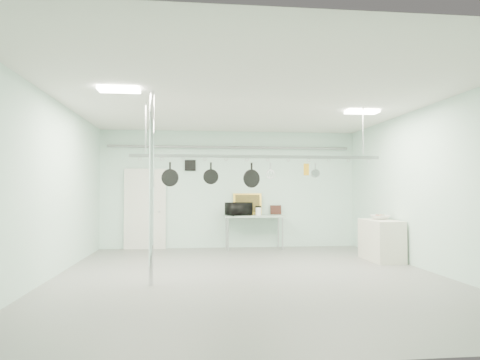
{
  "coord_description": "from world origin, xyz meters",
  "views": [
    {
      "loc": [
        -1.02,
        -7.74,
        1.53
      ],
      "look_at": [
        -0.06,
        1.0,
        1.77
      ],
      "focal_mm": 32.0,
      "sensor_mm": 36.0,
      "label": 1
    }
  ],
  "objects": [
    {
      "name": "coffee_canister",
      "position": [
        0.7,
        3.45,
        1.01
      ],
      "size": [
        0.19,
        0.19,
        0.21
      ],
      "primitive_type": "cylinder",
      "rotation": [
        0.0,
        0.0,
        0.32
      ],
      "color": "white",
      "rests_on": "prep_table"
    },
    {
      "name": "painting_large",
      "position": [
        0.46,
        3.9,
        1.2
      ],
      "size": [
        0.79,
        0.2,
        0.58
      ],
      "primitive_type": "cube",
      "rotation": [
        -0.14,
        0.0,
        -0.08
      ],
      "color": "gold",
      "rests_on": "prep_table"
    },
    {
      "name": "back_wall",
      "position": [
        0.0,
        3.99,
        1.6
      ],
      "size": [
        7.0,
        0.02,
        3.2
      ],
      "primitive_type": "cube",
      "color": "silver",
      "rests_on": "floor"
    },
    {
      "name": "fruit_cluster",
      "position": [
        3.22,
        1.59,
        0.99
      ],
      "size": [
        0.24,
        0.24,
        0.09
      ],
      "primitive_type": null,
      "color": "#B01014",
      "rests_on": "fruit_bowl"
    },
    {
      "name": "microwave",
      "position": [
        0.18,
        3.5,
        1.08
      ],
      "size": [
        0.73,
        0.63,
        0.34
      ],
      "primitive_type": "imported",
      "rotation": [
        0.0,
        0.0,
        3.54
      ],
      "color": "black",
      "rests_on": "prep_table"
    },
    {
      "name": "light_panel_left",
      "position": [
        -2.2,
        -0.8,
        3.16
      ],
      "size": [
        0.65,
        0.3,
        0.05
      ],
      "primitive_type": "cube",
      "color": "white",
      "rests_on": "ceiling"
    },
    {
      "name": "whisk",
      "position": [
        0.45,
        0.3,
        1.91
      ],
      "size": [
        0.22,
        0.22,
        0.35
      ],
      "primitive_type": null,
      "rotation": [
        0.0,
        0.0,
        0.38
      ],
      "color": "#B5B6BA",
      "rests_on": "pot_rack"
    },
    {
      "name": "skillet_left",
      "position": [
        -1.45,
        0.3,
        1.87
      ],
      "size": [
        0.33,
        0.12,
        0.43
      ],
      "primitive_type": null,
      "rotation": [
        0.0,
        0.0,
        -0.21
      ],
      "color": "black",
      "rests_on": "pot_rack"
    },
    {
      "name": "saucepan",
      "position": [
        1.33,
        0.3,
        1.94
      ],
      "size": [
        0.17,
        0.12,
        0.28
      ],
      "primitive_type": null,
      "rotation": [
        0.0,
        0.0,
        -0.18
      ],
      "color": "#B9BABE",
      "rests_on": "pot_rack"
    },
    {
      "name": "wall_vent",
      "position": [
        -1.1,
        3.97,
        2.25
      ],
      "size": [
        0.3,
        0.04,
        0.3
      ],
      "primitive_type": "cube",
      "color": "black",
      "rests_on": "back_wall"
    },
    {
      "name": "painting_small",
      "position": [
        1.25,
        3.9,
        1.03
      ],
      "size": [
        0.3,
        0.1,
        0.25
      ],
      "primitive_type": "cube",
      "rotation": [
        -0.17,
        0.0,
        -0.06
      ],
      "color": "#361913",
      "rests_on": "prep_table"
    },
    {
      "name": "chrome_pole",
      "position": [
        -1.7,
        -0.6,
        1.6
      ],
      "size": [
        0.08,
        0.08,
        3.2
      ],
      "primitive_type": "cylinder",
      "color": "silver",
      "rests_on": "floor"
    },
    {
      "name": "fruit_bowl",
      "position": [
        3.22,
        1.59,
        0.95
      ],
      "size": [
        0.43,
        0.43,
        0.1
      ],
      "primitive_type": "imported",
      "rotation": [
        0.0,
        0.0,
        -0.03
      ],
      "color": "silver",
      "rests_on": "side_cabinet"
    },
    {
      "name": "door",
      "position": [
        -2.3,
        3.94,
        1.05
      ],
      "size": [
        1.1,
        0.1,
        2.2
      ],
      "primitive_type": "cube",
      "color": "silver",
      "rests_on": "floor"
    },
    {
      "name": "right_wall",
      "position": [
        3.49,
        0.0,
        1.6
      ],
      "size": [
        0.02,
        8.0,
        3.2
      ],
      "primitive_type": "cube",
      "color": "silver",
      "rests_on": "floor"
    },
    {
      "name": "conduit_pipe",
      "position": [
        0.0,
        3.9,
        2.75
      ],
      "size": [
        6.6,
        0.07,
        0.07
      ],
      "primitive_type": "cylinder",
      "rotation": [
        0.0,
        1.57,
        0.0
      ],
      "color": "gray",
      "rests_on": "back_wall"
    },
    {
      "name": "side_cabinet",
      "position": [
        3.15,
        1.4,
        0.45
      ],
      "size": [
        0.6,
        1.2,
        0.9
      ],
      "primitive_type": "cube",
      "color": "silver",
      "rests_on": "floor"
    },
    {
      "name": "floor",
      "position": [
        0.0,
        0.0,
        0.0
      ],
      "size": [
        8.0,
        8.0,
        0.0
      ],
      "primitive_type": "plane",
      "color": "gray",
      "rests_on": "ground"
    },
    {
      "name": "ceiling",
      "position": [
        0.0,
        0.0,
        3.19
      ],
      "size": [
        7.0,
        8.0,
        0.02
      ],
      "primitive_type": "cube",
      "color": "silver",
      "rests_on": "back_wall"
    },
    {
      "name": "prep_table",
      "position": [
        0.6,
        3.6,
        0.83
      ],
      "size": [
        1.6,
        0.7,
        0.91
      ],
      "color": "#9DB9AC",
      "rests_on": "floor"
    },
    {
      "name": "skillet_right",
      "position": [
        0.09,
        0.3,
        1.85
      ],
      "size": [
        0.35,
        0.17,
        0.47
      ],
      "primitive_type": null,
      "rotation": [
        0.0,
        0.0,
        0.33
      ],
      "color": "black",
      "rests_on": "pot_rack"
    },
    {
      "name": "grater",
      "position": [
        1.15,
        0.3,
        1.96
      ],
      "size": [
        0.1,
        0.06,
        0.25
      ],
      "primitive_type": null,
      "rotation": [
        0.0,
        0.0,
        0.42
      ],
      "color": "yellow",
      "rests_on": "pot_rack"
    },
    {
      "name": "pot_rack",
      "position": [
        0.2,
        0.3,
        2.23
      ],
      "size": [
        4.8,
        0.06,
        1.0
      ],
      "color": "#B7B7BC",
      "rests_on": "ceiling"
    },
    {
      "name": "skillet_mid",
      "position": [
        -0.69,
        0.3,
        1.89
      ],
      "size": [
        0.29,
        0.09,
        0.39
      ],
      "primitive_type": null,
      "rotation": [
        0.0,
        0.0,
        -0.1
      ],
      "color": "black",
      "rests_on": "pot_rack"
    },
    {
      "name": "light_panel_right",
      "position": [
        2.4,
        0.6,
        3.16
      ],
      "size": [
        0.65,
        0.3,
        0.05
      ],
      "primitive_type": "cube",
      "color": "white",
      "rests_on": "ceiling"
    }
  ]
}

